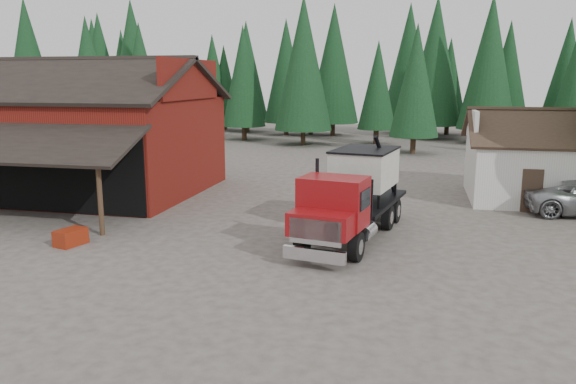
# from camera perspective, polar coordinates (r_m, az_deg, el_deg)

# --- Properties ---
(ground) EXTENTS (120.00, 120.00, 0.00)m
(ground) POSITION_cam_1_polar(r_m,az_deg,el_deg) (19.05, -6.97, -7.06)
(ground) COLOR #4D433C
(ground) RESTS_ON ground
(red_barn) EXTENTS (12.80, 13.63, 7.18)m
(red_barn) POSITION_cam_1_polar(r_m,az_deg,el_deg) (32.10, -19.74, 4.80)
(red_barn) COLOR maroon
(red_barn) RESTS_ON ground
(farmhouse) EXTENTS (8.60, 6.42, 4.65)m
(farmhouse) POSITION_cam_1_polar(r_m,az_deg,el_deg) (31.02, 25.37, 2.26)
(farmhouse) COLOR silver
(farmhouse) RESTS_ON ground
(conifer_backdrop) EXTENTS (76.00, 16.00, 16.00)m
(conifer_backdrop) POSITION_cam_1_polar(r_m,az_deg,el_deg) (59.60, 6.86, 5.53)
(conifer_backdrop) COLOR #103219
(conifer_backdrop) RESTS_ON ground
(near_pine_a) EXTENTS (4.40, 4.40, 11.40)m
(near_pine_a) POSITION_cam_1_polar(r_m,az_deg,el_deg) (53.10, -19.61, 11.17)
(near_pine_a) COLOR #382619
(near_pine_a) RESTS_ON ground
(near_pine_b) EXTENTS (3.96, 3.96, 10.40)m
(near_pine_b) POSITION_cam_1_polar(r_m,az_deg,el_deg) (46.97, 12.85, 10.98)
(near_pine_b) COLOR #382619
(near_pine_b) RESTS_ON ground
(near_pine_d) EXTENTS (5.28, 5.28, 13.40)m
(near_pine_d) POSITION_cam_1_polar(r_m,az_deg,el_deg) (52.01, 1.58, 12.92)
(near_pine_d) COLOR #382619
(near_pine_d) RESTS_ON ground
(feed_truck) EXTENTS (3.74, 8.67, 3.80)m
(feed_truck) POSITION_cam_1_polar(r_m,az_deg,el_deg) (21.53, 6.71, -0.01)
(feed_truck) COLOR black
(feed_truck) RESTS_ON ground
(equip_box) EXTENTS (0.95, 1.24, 0.60)m
(equip_box) POSITION_cam_1_polar(r_m,az_deg,el_deg) (22.18, -21.21, -4.30)
(equip_box) COLOR maroon
(equip_box) RESTS_ON ground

